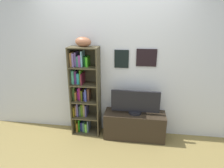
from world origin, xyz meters
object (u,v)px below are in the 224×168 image
Objects in this scene: bookshelf at (83,92)px; television at (135,102)px; tv_stand at (134,125)px; football at (83,42)px.

television is (0.92, -0.08, -0.10)m from bookshelf.
television is at bearing 90.00° from tv_stand.
tv_stand is at bearing -3.09° from football.
bookshelf is 0.93m from television.
bookshelf is 5.33× the size of football.
bookshelf is 1.93× the size of television.
football is 1.32m from television.
football reaches higher than tv_stand.
tv_stand is (0.87, -0.05, -1.42)m from football.
tv_stand is 0.44m from television.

